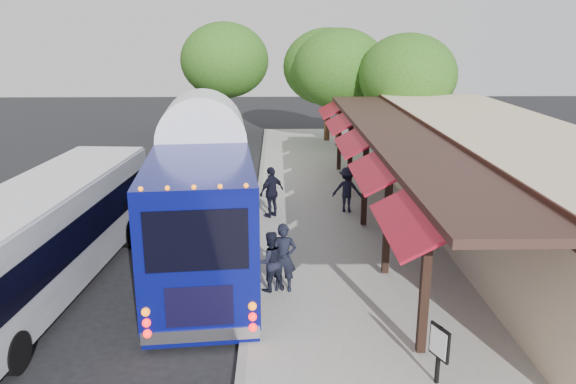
% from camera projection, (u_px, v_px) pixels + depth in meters
% --- Properties ---
extents(ground, '(90.00, 90.00, 0.00)m').
position_uv_depth(ground, '(249.00, 281.00, 15.60)').
color(ground, black).
rests_on(ground, ground).
extents(sidewalk, '(10.00, 40.00, 0.15)m').
position_uv_depth(sidewalk, '(398.00, 228.00, 19.52)').
color(sidewalk, '#9E9B93').
rests_on(sidewalk, ground).
extents(curb, '(0.20, 40.00, 0.16)m').
position_uv_depth(curb, '(256.00, 229.00, 19.43)').
color(curb, gray).
rests_on(curb, ground).
extents(station_shelter, '(8.15, 20.00, 3.60)m').
position_uv_depth(station_shelter, '(500.00, 178.00, 19.10)').
color(station_shelter, '#C8AD8B').
rests_on(station_shelter, ground).
extents(coach_bus, '(3.77, 12.43, 3.92)m').
position_uv_depth(coach_bus, '(204.00, 185.00, 17.32)').
color(coach_bus, '#080D66').
rests_on(coach_bus, ground).
extents(city_bus, '(3.10, 10.78, 2.86)m').
position_uv_depth(city_bus, '(44.00, 235.00, 14.61)').
color(city_bus, gray).
rests_on(city_bus, ground).
extents(ped_a, '(0.70, 0.50, 1.81)m').
position_uv_depth(ped_a, '(284.00, 258.00, 14.46)').
color(ped_a, black).
rests_on(ped_a, sidewalk).
extents(ped_b, '(0.95, 0.85, 1.62)m').
position_uv_depth(ped_b, '(270.00, 261.00, 14.49)').
color(ped_b, black).
rests_on(ped_b, sidewalk).
extents(ped_c, '(1.10, 1.08, 1.86)m').
position_uv_depth(ped_c, '(272.00, 192.00, 20.25)').
color(ped_c, black).
rests_on(ped_c, sidewalk).
extents(ped_d, '(1.20, 0.84, 1.69)m').
position_uv_depth(ped_d, '(347.00, 190.00, 20.86)').
color(ped_d, black).
rests_on(ped_d, sidewalk).
extents(sign_board, '(0.26, 0.52, 1.21)m').
position_uv_depth(sign_board, '(439.00, 345.00, 10.61)').
color(sign_board, black).
rests_on(sign_board, sidewalk).
extents(tree_left, '(5.38, 5.38, 6.89)m').
position_uv_depth(tree_left, '(328.00, 67.00, 33.53)').
color(tree_left, '#382314').
rests_on(tree_left, ground).
extents(tree_mid, '(5.36, 5.36, 6.87)m').
position_uv_depth(tree_mid, '(340.00, 69.00, 31.92)').
color(tree_mid, '#382314').
rests_on(tree_mid, ground).
extents(tree_right, '(5.16, 5.16, 6.61)m').
position_uv_depth(tree_right, '(407.00, 76.00, 29.49)').
color(tree_right, '#382314').
rests_on(tree_right, ground).
extents(tree_far, '(5.67, 5.67, 7.26)m').
position_uv_depth(tree_far, '(225.00, 60.00, 36.04)').
color(tree_far, '#382314').
rests_on(tree_far, ground).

